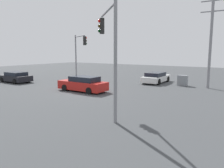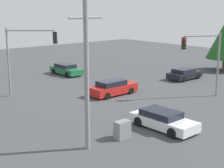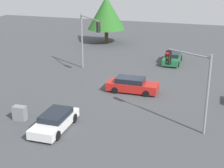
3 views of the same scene
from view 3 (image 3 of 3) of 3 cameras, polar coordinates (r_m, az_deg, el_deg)
ground_plane at (r=32.88m, az=2.79°, el=-1.04°), size 80.00×80.00×0.00m
sedan_white at (r=25.55m, az=-9.46°, el=-6.07°), size 2.04×4.75×1.25m
sedan_red at (r=32.26m, az=3.36°, el=-0.17°), size 4.77×1.93×1.41m
sedan_green at (r=42.35m, az=10.03°, el=4.32°), size 1.96×4.67×1.30m
traffic_signal_main at (r=37.43m, az=-3.97°, el=8.42°), size 3.41×3.42×6.29m
traffic_signal_cross at (r=24.80m, az=12.90°, el=1.31°), size 3.33×1.97×5.82m
electrical_cabinet at (r=27.52m, az=-15.09°, el=-4.69°), size 1.01×0.61×1.13m
tree_far at (r=51.64m, az=-0.95°, el=11.75°), size 5.58×5.58×6.95m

